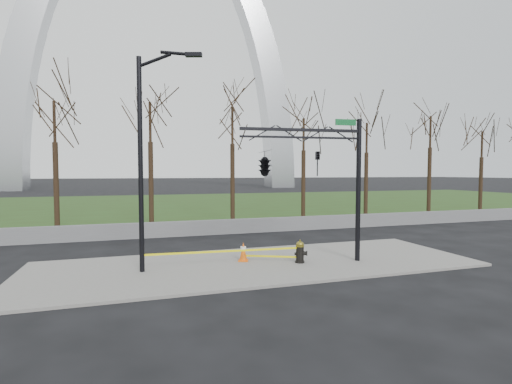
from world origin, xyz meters
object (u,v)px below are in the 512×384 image
object	(u,v)px
fire_hydrant	(300,252)
traffic_signal_mast	(283,164)
traffic_cone	(243,252)
street_light	(146,148)

from	to	relation	value
fire_hydrant	traffic_signal_mast	bearing A→B (deg)	-154.37
traffic_cone	fire_hydrant	bearing A→B (deg)	-24.64
fire_hydrant	street_light	distance (m)	7.31
fire_hydrant	traffic_cone	bearing A→B (deg)	179.72
street_light	fire_hydrant	bearing A→B (deg)	14.42
fire_hydrant	traffic_cone	size ratio (longest dim) A/B	1.20
fire_hydrant	street_light	size ratio (longest dim) A/B	0.11
street_light	traffic_signal_mast	distance (m)	5.27
traffic_signal_mast	traffic_cone	bearing A→B (deg)	150.46
traffic_cone	street_light	world-z (taller)	street_light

